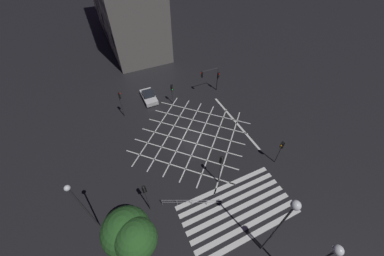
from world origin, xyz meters
The scene contains 15 objects.
ground_plane centered at (0.00, 0.00, 0.00)m, with size 200.00×200.00×0.00m, color black.
road_markings centered at (0.35, -6.56, 0.00)m, with size 17.17×22.50×0.01m.
traffic_light_se_main centered at (7.21, -7.97, 2.69)m, with size 0.39×0.36×3.76m.
traffic_light_ne_cross centered at (8.15, 7.60, 2.44)m, with size 0.36×0.39×3.41m.
traffic_light_sw_cross centered at (-8.03, -7.18, 3.26)m, with size 0.36×0.39×4.58m.
traffic_light_median_south centered at (-0.22, -7.35, 3.25)m, with size 0.36×0.39×4.58m.
traffic_light_median_north centered at (0.26, 7.57, 2.49)m, with size 0.36×0.39×3.48m.
traffic_light_ne_main centered at (6.59, 7.83, 3.15)m, with size 3.12×0.36×4.24m.
traffic_light_nw_main centered at (-7.19, 7.77, 3.04)m, with size 0.39×0.36×4.26m.
street_lamp_east centered at (-12.96, -6.78, 5.19)m, with size 0.45×0.45×7.79m.
street_lamp_west centered at (-0.10, -14.90, 7.13)m, with size 0.63×0.63×9.36m.
street_tree_near centered at (-9.69, -10.98, 4.37)m, with size 3.18×3.18×5.96m.
street_tree_far centered at (-10.31, -9.85, 3.70)m, with size 3.90×3.90×5.66m.
waiting_car centered at (-2.86, 10.03, 0.63)m, with size 1.87×4.07×1.37m.
pedestrian_railing centered at (-4.01, -8.58, 0.67)m, with size 5.56×2.62×1.05m.
Camera 1 is at (-8.06, -17.26, 21.46)m, focal length 20.00 mm.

